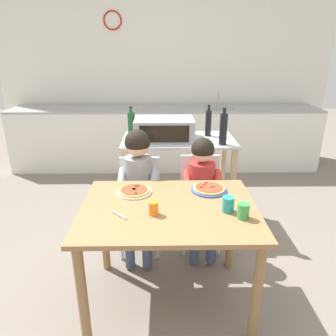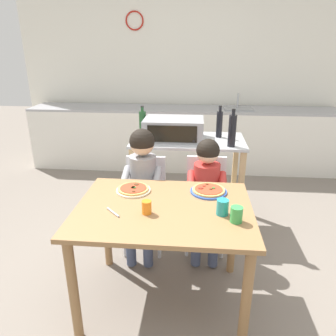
{
  "view_description": "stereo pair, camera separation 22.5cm",
  "coord_description": "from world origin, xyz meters",
  "views": [
    {
      "loc": [
        -0.03,
        -1.8,
        1.72
      ],
      "look_at": [
        0.0,
        0.3,
        0.9
      ],
      "focal_mm": 34.02,
      "sensor_mm": 36.0,
      "label": 1
    },
    {
      "loc": [
        0.19,
        -1.8,
        1.72
      ],
      "look_at": [
        0.0,
        0.3,
        0.9
      ],
      "focal_mm": 34.02,
      "sensor_mm": 36.0,
      "label": 2
    }
  ],
  "objects": [
    {
      "name": "pizza_plate_blue_rimmed",
      "position": [
        0.29,
        0.24,
        0.77
      ],
      "size": [
        0.26,
        0.26,
        0.03
      ],
      "color": "#3356B7",
      "rests_on": "dining_table"
    },
    {
      "name": "kitchen_island_cart",
      "position": [
        0.12,
        1.16,
        0.59
      ],
      "size": [
        1.08,
        0.59,
        0.88
      ],
      "color": "#B7BABF",
      "rests_on": "ground"
    },
    {
      "name": "dining_table",
      "position": [
        0.0,
        0.0,
        0.64
      ],
      "size": [
        1.12,
        0.84,
        0.75
      ],
      "color": "olive",
      "rests_on": "ground"
    },
    {
      "name": "bottle_brown_beer",
      "position": [
        -0.35,
        1.32,
        1.0
      ],
      "size": [
        0.07,
        0.07,
        0.28
      ],
      "color": "#1E4723",
      "rests_on": "kitchen_island_cart"
    },
    {
      "name": "ground_plane",
      "position": [
        0.0,
        1.24,
        0.0
      ],
      "size": [
        12.36,
        12.36,
        0.0
      ],
      "primitive_type": "plane",
      "color": "slate"
    },
    {
      "name": "pizza_plate_cream",
      "position": [
        -0.24,
        0.21,
        0.77
      ],
      "size": [
        0.24,
        0.24,
        0.03
      ],
      "color": "beige",
      "rests_on": "dining_table"
    },
    {
      "name": "bottle_squat_spirits",
      "position": [
        0.41,
        1.26,
        1.01
      ],
      "size": [
        0.06,
        0.06,
        0.31
      ],
      "color": "black",
      "rests_on": "kitchen_island_cart"
    },
    {
      "name": "drinking_cup_orange",
      "position": [
        -0.09,
        -0.1,
        0.8
      ],
      "size": [
        0.06,
        0.06,
        0.08
      ],
      "primitive_type": "cylinder",
      "color": "orange",
      "rests_on": "dining_table"
    },
    {
      "name": "back_wall_tiled",
      "position": [
        -0.0,
        3.15,
        1.35
      ],
      "size": [
        4.89,
        0.14,
        2.7
      ],
      "color": "white",
      "rests_on": "ground"
    },
    {
      "name": "drinking_cup_teal",
      "position": [
        0.36,
        -0.06,
        0.8
      ],
      "size": [
        0.07,
        0.07,
        0.1
      ],
      "primitive_type": "cylinder",
      "color": "teal",
      "rests_on": "dining_table"
    },
    {
      "name": "child_in_grey_shirt",
      "position": [
        -0.24,
        0.57,
        0.71
      ],
      "size": [
        0.32,
        0.42,
        1.08
      ],
      "color": "#424C6B",
      "rests_on": "ground"
    },
    {
      "name": "kitchen_counter",
      "position": [
        0.0,
        2.74,
        0.44
      ],
      "size": [
        4.4,
        0.6,
        1.08
      ],
      "color": "silver",
      "rests_on": "ground"
    },
    {
      "name": "bottle_tall_green_wine",
      "position": [
        0.51,
        0.96,
        1.02
      ],
      "size": [
        0.07,
        0.07,
        0.34
      ],
      "color": "black",
      "rests_on": "kitchen_island_cart"
    },
    {
      "name": "toaster_oven",
      "position": [
        -0.02,
        1.15,
        0.98
      ],
      "size": [
        0.56,
        0.39,
        0.2
      ],
      "color": "#999BA0",
      "rests_on": "kitchen_island_cart"
    },
    {
      "name": "dining_chair_right",
      "position": [
        0.29,
        0.73,
        0.48
      ],
      "size": [
        0.36,
        0.36,
        0.81
      ],
      "color": "silver",
      "rests_on": "ground"
    },
    {
      "name": "serving_spoon",
      "position": [
        -0.3,
        -0.11,
        0.76
      ],
      "size": [
        0.11,
        0.11,
        0.01
      ],
      "primitive_type": "cylinder",
      "rotation": [
        0.0,
        1.57,
        2.34
      ],
      "color": "#B7BABF",
      "rests_on": "dining_table"
    },
    {
      "name": "dining_chair_left",
      "position": [
        -0.24,
        0.68,
        0.48
      ],
      "size": [
        0.36,
        0.36,
        0.81
      ],
      "color": "silver",
      "rests_on": "ground"
    },
    {
      "name": "drinking_cup_green",
      "position": [
        0.44,
        -0.15,
        0.8
      ],
      "size": [
        0.07,
        0.07,
        0.1
      ],
      "primitive_type": "cylinder",
      "color": "green",
      "rests_on": "dining_table"
    },
    {
      "name": "child_in_red_shirt",
      "position": [
        0.29,
        0.61,
        0.65
      ],
      "size": [
        0.32,
        0.42,
        1.0
      ],
      "color": "#424C6B",
      "rests_on": "ground"
    }
  ]
}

